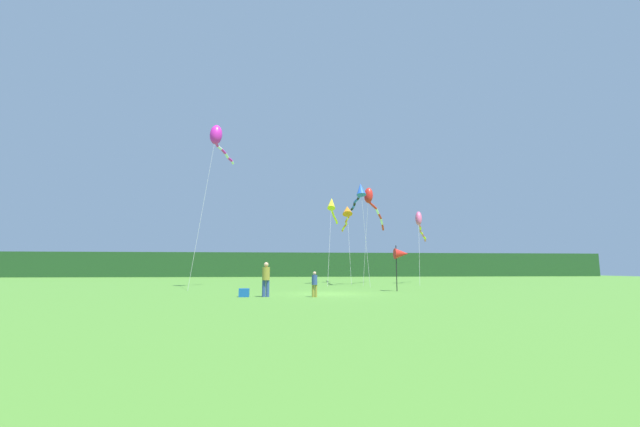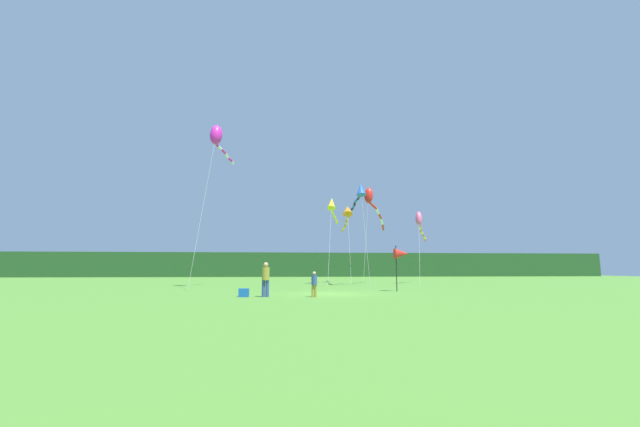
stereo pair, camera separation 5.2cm
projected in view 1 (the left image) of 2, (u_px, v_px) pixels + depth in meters
ground_plane at (330, 294)px, 22.91m from camera, size 120.00×120.00×0.00m
distant_treeline at (298, 265)px, 67.57m from camera, size 108.00×2.64×4.04m
person_adult at (266, 277)px, 20.57m from camera, size 0.39×0.39×1.77m
person_child at (314, 283)px, 20.36m from camera, size 0.28×0.28×1.29m
cooler_box at (244, 293)px, 20.40m from camera, size 0.52×0.33×0.43m
banner_flag_pole at (401, 254)px, 25.67m from camera, size 0.90×0.70×2.92m
kite_rainbow at (419, 222)px, 38.47m from camera, size 3.56×7.78×6.97m
kite_yellow at (332, 206)px, 37.70m from camera, size 2.07×8.50×8.23m
kite_magenta at (217, 137)px, 31.45m from camera, size 1.88×7.13×12.77m
kite_orange at (347, 213)px, 40.80m from camera, size 1.13×8.91×7.96m
kite_blue at (360, 192)px, 33.84m from camera, size 0.91×5.90×8.68m
kite_red at (371, 201)px, 36.24m from camera, size 3.91×7.77×8.64m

